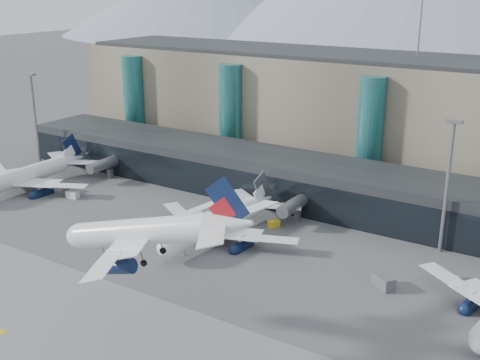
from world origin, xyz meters
name	(u,v)px	position (x,y,z in m)	size (l,w,h in m)	color
ground	(155,319)	(0.00, 0.00, 0.00)	(900.00, 900.00, 0.00)	#515154
concourse	(320,185)	(-0.02, 57.73, 4.97)	(170.00, 27.00, 10.00)	black
terminal_main	(291,105)	(-25.00, 90.00, 15.44)	(130.00, 30.00, 31.00)	gray
teal_towers	(296,124)	(-14.99, 74.01, 14.01)	(116.40, 19.40, 46.00)	#287171
lightmast_left	(35,114)	(-80.00, 45.00, 14.42)	(3.00, 1.20, 25.60)	slate
lightmast_mid	(448,179)	(30.00, 48.00, 14.42)	(3.00, 1.20, 25.60)	slate
hero_jet	(159,226)	(4.91, -3.84, 17.86)	(32.38, 32.87, 10.61)	white
jet_parked_left	(33,169)	(-66.34, 31.80, 4.60)	(37.81, 36.41, 12.17)	white
jet_parked_mid	(226,214)	(-8.82, 32.46, 4.40)	(36.03, 35.57, 11.64)	white
veh_a	(73,195)	(-51.55, 30.95, 0.83)	(2.95, 1.66, 1.66)	silver
veh_b	(274,224)	(-2.62, 41.33, 0.69)	(2.38, 1.46, 1.37)	yellow
veh_c	(383,282)	(25.90, 28.32, 1.10)	(3.96, 2.09, 2.20)	#535358
veh_f	(66,190)	(-55.12, 32.19, 0.82)	(2.93, 1.55, 1.64)	#535358
veh_g	(454,281)	(35.72, 35.69, 0.65)	(2.24, 1.31, 1.31)	silver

